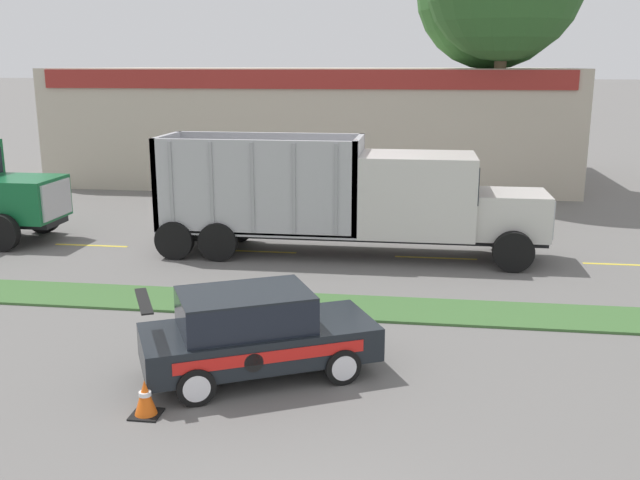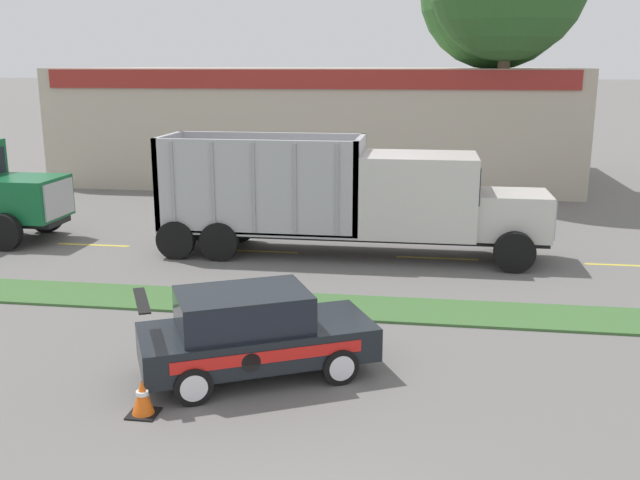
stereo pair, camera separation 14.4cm
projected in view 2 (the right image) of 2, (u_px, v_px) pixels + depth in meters
name	position (u px, v px, depth m)	size (l,w,h in m)	color
grass_verge	(363.00, 308.00, 16.66)	(120.00, 1.73, 0.06)	#3D6633
centre_line_3	(93.00, 245.00, 22.63)	(2.40, 0.14, 0.01)	yellow
centre_line_4	(259.00, 251.00, 21.86)	(2.40, 0.14, 0.01)	yellow
centre_line_5	(437.00, 258.00, 21.09)	(2.40, 0.14, 0.01)	yellow
centre_line_6	(628.00, 265.00, 20.31)	(2.40, 0.14, 0.01)	yellow
dump_truck_trail	(382.00, 201.00, 20.94)	(11.38, 2.68, 3.54)	black
rally_car	(253.00, 332.00, 12.95)	(4.56, 3.46, 1.66)	black
traffic_cone	(143.00, 398.00, 11.58)	(0.48, 0.48, 0.62)	black
store_building_backdrop	(322.00, 122.00, 36.57)	(24.14, 12.10, 5.42)	#BCB29E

